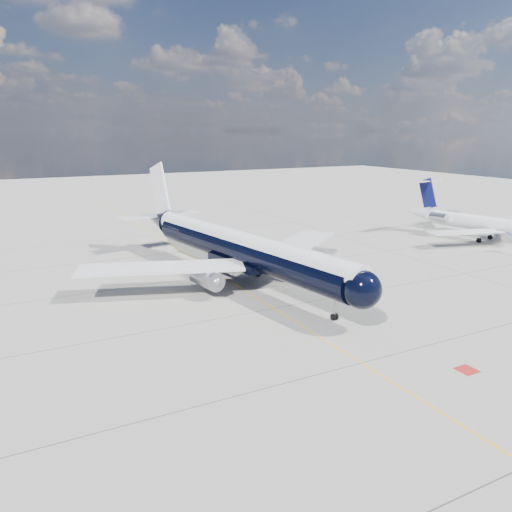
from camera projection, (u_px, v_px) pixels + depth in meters
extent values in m
plane|color=gray|center=(206.00, 266.00, 72.13)|extent=(320.00, 320.00, 0.00)
cube|color=#FFB60D|center=(220.00, 275.00, 67.83)|extent=(0.16, 160.00, 0.01)
cube|color=maroon|center=(467.00, 370.00, 40.79)|extent=(1.60, 1.60, 0.01)
cylinder|color=black|center=(242.00, 250.00, 63.54)|extent=(9.65, 38.41, 3.83)
sphere|color=black|center=(362.00, 289.00, 47.81)|extent=(4.37, 4.37, 3.83)
cone|color=black|center=(160.00, 220.00, 81.87)|extent=(4.86, 7.55, 3.83)
cylinder|color=silver|center=(242.00, 243.00, 63.31)|extent=(9.13, 40.27, 2.99)
cube|color=black|center=(364.00, 284.00, 47.52)|extent=(2.57, 1.57, 0.55)
cube|color=silver|center=(162.00, 268.00, 58.86)|extent=(19.92, 11.11, 0.32)
cube|color=silver|center=(297.00, 244.00, 71.03)|extent=(18.50, 15.62, 0.32)
cube|color=black|center=(242.00, 261.00, 63.89)|extent=(5.73, 10.60, 1.01)
cylinder|color=#AFAFB7|center=(207.00, 278.00, 58.71)|extent=(2.94, 4.92, 2.26)
cylinder|color=#AFAFB7|center=(291.00, 261.00, 66.24)|extent=(2.94, 4.92, 2.26)
sphere|color=gray|center=(216.00, 282.00, 57.05)|extent=(1.26, 1.26, 1.11)
sphere|color=gray|center=(302.00, 265.00, 64.59)|extent=(1.26, 1.26, 1.11)
cube|color=silver|center=(206.00, 272.00, 58.68)|extent=(0.71, 3.22, 1.11)
cube|color=silver|center=(291.00, 256.00, 66.21)|extent=(0.71, 3.22, 1.11)
cube|color=silver|center=(160.00, 189.00, 80.23)|extent=(1.30, 6.36, 8.59)
cube|color=silver|center=(160.00, 215.00, 81.68)|extent=(13.43, 5.19, 0.22)
cylinder|color=gray|center=(335.00, 308.00, 51.29)|extent=(0.21, 0.21, 2.12)
cylinder|color=black|center=(333.00, 317.00, 51.40)|extent=(0.29, 0.72, 0.71)
cylinder|color=black|center=(336.00, 316.00, 51.63)|extent=(0.29, 0.72, 0.71)
cylinder|color=gray|center=(215.00, 273.00, 63.57)|extent=(0.30, 0.30, 1.91)
cylinder|color=gray|center=(256.00, 265.00, 67.28)|extent=(0.30, 0.30, 1.91)
cylinder|color=black|center=(217.00, 280.00, 63.33)|extent=(0.62, 1.16, 1.11)
cylinder|color=black|center=(213.00, 278.00, 64.20)|extent=(0.62, 1.16, 1.11)
cylinder|color=black|center=(258.00, 272.00, 67.04)|extent=(0.62, 1.16, 1.11)
cylinder|color=black|center=(253.00, 270.00, 67.90)|extent=(0.62, 1.16, 1.11)
cylinder|color=silver|center=(492.00, 225.00, 86.98)|extent=(6.97, 22.20, 2.71)
cone|color=silver|center=(419.00, 212.00, 97.88)|extent=(3.64, 5.45, 2.71)
cube|color=silver|center=(465.00, 232.00, 83.61)|extent=(12.94, 6.70, 0.22)
cube|color=silver|center=(505.00, 223.00, 92.16)|extent=(11.75, 10.43, 0.22)
cylinder|color=#AFAFB7|center=(439.00, 217.00, 92.43)|extent=(2.10, 3.45, 1.51)
cylinder|color=#AFAFB7|center=(451.00, 215.00, 94.99)|extent=(2.10, 3.45, 1.51)
cube|color=silver|center=(440.00, 217.00, 92.73)|extent=(1.30, 1.77, 0.18)
cube|color=silver|center=(449.00, 215.00, 94.69)|extent=(1.30, 1.77, 0.18)
cube|color=#090C40|center=(428.00, 194.00, 95.83)|extent=(1.06, 4.19, 6.15)
cube|color=silver|center=(426.00, 181.00, 95.69)|extent=(8.27, 3.54, 0.16)
cylinder|color=gray|center=(479.00, 237.00, 87.04)|extent=(0.24, 0.24, 1.71)
cylinder|color=gray|center=(490.00, 234.00, 89.48)|extent=(0.24, 0.24, 1.71)
cylinder|color=black|center=(479.00, 240.00, 87.17)|extent=(0.48, 0.89, 0.84)
cylinder|color=black|center=(490.00, 237.00, 89.61)|extent=(0.48, 0.89, 0.84)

